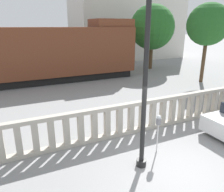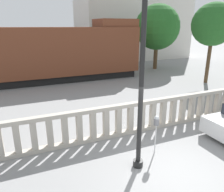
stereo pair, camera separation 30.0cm
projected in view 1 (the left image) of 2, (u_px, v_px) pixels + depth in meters
ground_plane at (177, 172)px, 6.32m from camera, size 160.00×160.00×0.00m
balustrade at (131, 118)px, 8.48m from camera, size 16.81×0.24×1.26m
lamppost at (148, 21)px, 5.35m from camera, size 0.42×0.42×6.79m
parking_meter at (158, 123)px, 7.01m from camera, size 0.17×0.17×1.34m
train_far at (69, 42)px, 30.68m from camera, size 25.69×3.08×4.09m
building_block at (127, 19)px, 27.59m from camera, size 13.58×6.58×9.73m
tree_left at (208, 25)px, 15.26m from camera, size 2.93×2.93×5.60m
tree_right at (152, 27)px, 20.44m from camera, size 4.15×4.15×5.99m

